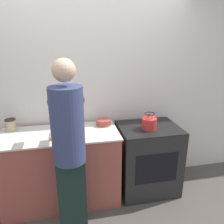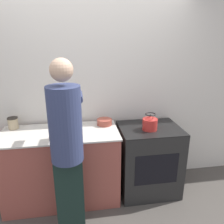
{
  "view_description": "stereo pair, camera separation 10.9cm",
  "coord_description": "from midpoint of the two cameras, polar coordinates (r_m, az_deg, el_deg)",
  "views": [
    {
      "loc": [
        -0.27,
        -2.09,
        1.95
      ],
      "look_at": [
        0.21,
        0.21,
        1.17
      ],
      "focal_mm": 35.0,
      "sensor_mm": 36.0,
      "label": 1
    },
    {
      "loc": [
        -0.17,
        -2.11,
        1.95
      ],
      "look_at": [
        0.21,
        0.21,
        1.17
      ],
      "focal_mm": 35.0,
      "sensor_mm": 36.0,
      "label": 2
    }
  ],
  "objects": [
    {
      "name": "canister_jar",
      "position": [
        2.88,
        -25.93,
        -3.04
      ],
      "size": [
        0.12,
        0.12,
        0.14
      ],
      "color": "tan",
      "rests_on": "counter"
    },
    {
      "name": "person",
      "position": [
        2.12,
        -12.63,
        -8.91
      ],
      "size": [
        0.34,
        0.58,
        1.81
      ],
      "color": "black",
      "rests_on": "ground_plane"
    },
    {
      "name": "knife",
      "position": [
        2.53,
        -12.03,
        -5.63
      ],
      "size": [
        0.23,
        0.08,
        0.01
      ],
      "rotation": [
        0.0,
        0.0,
        -0.23
      ],
      "color": "silver",
      "rests_on": "cutting_board"
    },
    {
      "name": "bowl_prep",
      "position": [
        2.77,
        -3.35,
        -2.66
      ],
      "size": [
        0.19,
        0.19,
        0.07
      ],
      "color": "#9E4738",
      "rests_on": "counter"
    },
    {
      "name": "counter",
      "position": [
        2.83,
        -14.09,
        -13.94
      ],
      "size": [
        1.38,
        0.63,
        0.92
      ],
      "color": "#9E4C42",
      "rests_on": "ground_plane"
    },
    {
      "name": "wall_back",
      "position": [
        2.86,
        -7.07,
        5.18
      ],
      "size": [
        8.0,
        0.05,
        2.6
      ],
      "color": "silver",
      "rests_on": "ground_plane"
    },
    {
      "name": "kettle",
      "position": [
        2.69,
        8.55,
        -2.69
      ],
      "size": [
        0.18,
        0.18,
        0.2
      ],
      "color": "red",
      "rests_on": "oven"
    },
    {
      "name": "cutting_board",
      "position": [
        2.54,
        -13.01,
        -5.84
      ],
      "size": [
        0.36,
        0.22,
        0.02
      ],
      "color": "#A87A4C",
      "rests_on": "counter"
    },
    {
      "name": "oven",
      "position": [
        2.98,
        8.18,
        -11.92
      ],
      "size": [
        0.76,
        0.61,
        0.9
      ],
      "color": "black",
      "rests_on": "ground_plane"
    },
    {
      "name": "ground_plane",
      "position": [
        2.88,
        -4.66,
        -24.33
      ],
      "size": [
        12.0,
        12.0,
        0.0
      ],
      "primitive_type": "plane",
      "color": "#4C4742"
    }
  ]
}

